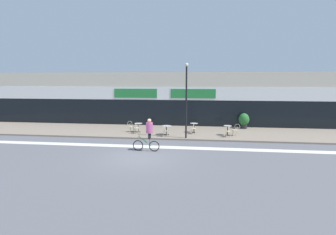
{
  "coord_description": "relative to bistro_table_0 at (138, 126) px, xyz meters",
  "views": [
    {
      "loc": [
        3.43,
        -14.01,
        4.33
      ],
      "look_at": [
        0.99,
        5.22,
        1.56
      ],
      "focal_mm": 28.0,
      "sensor_mm": 36.0,
      "label": 1
    }
  ],
  "objects": [
    {
      "name": "sidewalk_slab",
      "position": [
        1.62,
        0.68,
        -0.58
      ],
      "size": [
        40.0,
        5.5,
        0.12
      ],
      "primitive_type": "cube",
      "color": "gray",
      "rests_on": "ground"
    },
    {
      "name": "ground_plane",
      "position": [
        1.62,
        -6.57,
        -0.64
      ],
      "size": [
        120.0,
        120.0,
        0.0
      ],
      "primitive_type": "plane",
      "color": "#5B5B60"
    },
    {
      "name": "planter_pot",
      "position": [
        8.81,
        2.75,
        0.21
      ],
      "size": [
        0.91,
        0.91,
        1.35
      ],
      "color": "#232326",
      "rests_on": "sidewalk_slab"
    },
    {
      "name": "cyclist_0",
      "position": [
        1.9,
        -5.19,
        0.53
      ],
      "size": [
        1.69,
        0.48,
        2.02
      ],
      "rotation": [
        0.0,
        0.0,
        3.11
      ],
      "color": "black",
      "rests_on": "ground"
    },
    {
      "name": "bike_lane_stripe",
      "position": [
        1.62,
        -4.13,
        -0.63
      ],
      "size": [
        36.0,
        0.7,
        0.01
      ],
      "primitive_type": "cube",
      "color": "silver",
      "rests_on": "ground"
    },
    {
      "name": "cafe_chair_3_side",
      "position": [
        7.73,
        -0.44,
        0.0
      ],
      "size": [
        0.58,
        0.41,
        0.9
      ],
      "rotation": [
        0.0,
        0.0,
        3.16
      ],
      "color": "beige",
      "rests_on": "sidewalk_slab"
    },
    {
      "name": "bistro_table_1",
      "position": [
        2.42,
        -0.84,
        0.01
      ],
      "size": [
        0.78,
        0.78,
        0.72
      ],
      "color": "black",
      "rests_on": "sidewalk_slab"
    },
    {
      "name": "bistro_table_3",
      "position": [
        7.11,
        -0.44,
        0.02
      ],
      "size": [
        0.61,
        0.61,
        0.77
      ],
      "color": "black",
      "rests_on": "sidewalk_slab"
    },
    {
      "name": "bistro_table_2",
      "position": [
        4.52,
        0.36,
        0.02
      ],
      "size": [
        0.6,
        0.6,
        0.77
      ],
      "color": "black",
      "rests_on": "sidewalk_slab"
    },
    {
      "name": "cafe_chair_0_side",
      "position": [
        -0.63,
        -0.01,
        0.0
      ],
      "size": [
        0.59,
        0.44,
        0.9
      ],
      "rotation": [
        0.0,
        0.0,
        0.11
      ],
      "color": "beige",
      "rests_on": "sidewalk_slab"
    },
    {
      "name": "cafe_chair_3_near",
      "position": [
        7.1,
        -1.07,
        0.0
      ],
      "size": [
        0.41,
        0.58,
        0.9
      ],
      "rotation": [
        0.0,
        0.0,
        1.56
      ],
      "color": "beige",
      "rests_on": "sidewalk_slab"
    },
    {
      "name": "cafe_chair_2_near",
      "position": [
        4.51,
        -0.26,
        0.0
      ],
      "size": [
        0.43,
        0.59,
        0.9
      ],
      "rotation": [
        0.0,
        0.0,
        1.5
      ],
      "color": "beige",
      "rests_on": "sidewalk_slab"
    },
    {
      "name": "bistro_table_0",
      "position": [
        0.0,
        0.0,
        0.0
      ],
      "size": [
        0.64,
        0.64,
        0.73
      ],
      "color": "black",
      "rests_on": "sidewalk_slab"
    },
    {
      "name": "lamp_post",
      "position": [
        3.99,
        -1.74,
        2.6
      ],
      "size": [
        0.26,
        0.26,
        5.42
      ],
      "color": "black",
      "rests_on": "sidewalk_slab"
    },
    {
      "name": "storefront_facade",
      "position": [
        1.62,
        5.39,
        1.89
      ],
      "size": [
        40.0,
        4.06,
        5.07
      ],
      "color": "beige",
      "rests_on": "ground"
    },
    {
      "name": "cafe_chair_1_near",
      "position": [
        2.41,
        -1.46,
        0.0
      ],
      "size": [
        0.44,
        0.59,
        0.9
      ],
      "rotation": [
        0.0,
        0.0,
        1.47
      ],
      "color": "beige",
      "rests_on": "sidewalk_slab"
    },
    {
      "name": "cafe_chair_0_near",
      "position": [
        -0.0,
        -0.63,
        0.0
      ],
      "size": [
        0.41,
        0.58,
        0.9
      ],
      "rotation": [
        0.0,
        0.0,
        1.55
      ],
      "color": "beige",
      "rests_on": "sidewalk_slab"
    }
  ]
}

